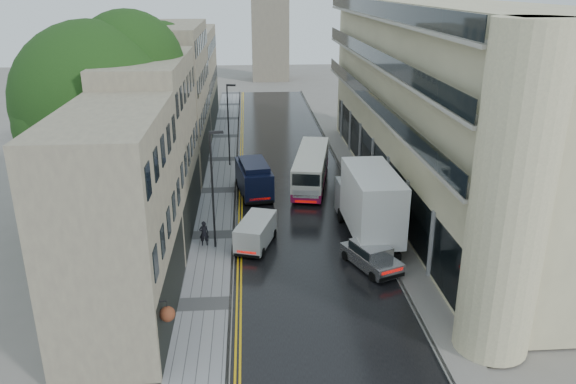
{
  "coord_description": "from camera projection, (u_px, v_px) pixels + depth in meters",
  "views": [
    {
      "loc": [
        -3.44,
        -13.82,
        15.24
      ],
      "look_at": [
        -1.14,
        18.0,
        3.36
      ],
      "focal_mm": 35.0,
      "sensor_mm": 36.0,
      "label": 1
    }
  ],
  "objects": [
    {
      "name": "road",
      "position": [
        294.0,
        190.0,
        44.17
      ],
      "size": [
        9.0,
        85.0,
        0.02
      ],
      "primitive_type": "cube",
      "color": "black",
      "rests_on": "ground"
    },
    {
      "name": "lamp_post_near",
      "position": [
        213.0,
        191.0,
        33.08
      ],
      "size": [
        0.83,
        0.29,
        7.22
      ],
      "primitive_type": null,
      "rotation": [
        0.0,
        0.0,
        0.14
      ],
      "color": "black",
      "rests_on": "left_sidewalk"
    },
    {
      "name": "tree_far",
      "position": [
        142.0,
        100.0,
        46.31
      ],
      "size": [
        9.24,
        9.24,
        12.46
      ],
      "primitive_type": null,
      "color": "black",
      "rests_on": "ground"
    },
    {
      "name": "white_lorry",
      "position": [
        356.0,
        217.0,
        32.94
      ],
      "size": [
        2.85,
        9.0,
        4.7
      ],
      "primitive_type": null,
      "rotation": [
        0.0,
        0.0,
        0.02
      ],
      "color": "white",
      "rests_on": "road"
    },
    {
      "name": "white_van",
      "position": [
        237.0,
        241.0,
        33.29
      ],
      "size": [
        2.78,
        4.25,
        1.78
      ],
      "primitive_type": null,
      "rotation": [
        0.0,
        0.0,
        -0.3
      ],
      "color": "silver",
      "rests_on": "road"
    },
    {
      "name": "modern_block",
      "position": [
        436.0,
        104.0,
        41.02
      ],
      "size": [
        8.0,
        40.0,
        14.0
      ],
      "primitive_type": null,
      "color": "beige",
      "rests_on": "ground"
    },
    {
      "name": "cream_bus",
      "position": [
        295.0,
        179.0,
        42.44
      ],
      "size": [
        4.05,
        10.04,
        2.67
      ],
      "primitive_type": null,
      "rotation": [
        0.0,
        0.0,
        -0.19
      ],
      "color": "silver",
      "rests_on": "road"
    },
    {
      "name": "pedestrian",
      "position": [
        204.0,
        233.0,
        34.27
      ],
      "size": [
        0.62,
        0.44,
        1.59
      ],
      "primitive_type": "imported",
      "rotation": [
        0.0,
        0.0,
        3.26
      ],
      "color": "black",
      "rests_on": "left_sidewalk"
    },
    {
      "name": "tree_near",
      "position": [
        98.0,
        130.0,
        33.89
      ],
      "size": [
        10.56,
        10.56,
        13.89
      ],
      "primitive_type": null,
      "color": "black",
      "rests_on": "ground"
    },
    {
      "name": "navy_van",
      "position": [
        244.0,
        186.0,
        40.83
      ],
      "size": [
        2.92,
        5.66,
        2.76
      ],
      "primitive_type": null,
      "rotation": [
        0.0,
        0.0,
        0.15
      ],
      "color": "black",
      "rests_on": "road"
    },
    {
      "name": "left_sidewalk",
      "position": [
        219.0,
        191.0,
        43.75
      ],
      "size": [
        2.7,
        85.0,
        0.12
      ],
      "primitive_type": "cube",
      "color": "gray",
      "rests_on": "ground"
    },
    {
      "name": "right_sidewalk",
      "position": [
        361.0,
        187.0,
        44.52
      ],
      "size": [
        1.8,
        85.0,
        0.12
      ],
      "primitive_type": "cube",
      "color": "slate",
      "rests_on": "ground"
    },
    {
      "name": "lamp_post_far",
      "position": [
        228.0,
        126.0,
        48.55
      ],
      "size": [
        0.82,
        0.35,
        7.12
      ],
      "primitive_type": null,
      "rotation": [
        0.0,
        0.0,
        -0.22
      ],
      "color": "black",
      "rests_on": "left_sidewalk"
    },
    {
      "name": "silver_hatchback",
      "position": [
        374.0,
        269.0,
        30.3
      ],
      "size": [
        3.13,
        4.35,
        1.49
      ],
      "primitive_type": null,
      "rotation": [
        0.0,
        0.0,
        0.39
      ],
      "color": "#B1B0B5",
      "rests_on": "road"
    },
    {
      "name": "old_shop_row",
      "position": [
        171.0,
        110.0,
        43.78
      ],
      "size": [
        4.5,
        56.0,
        12.0
      ],
      "primitive_type": null,
      "color": "gray",
      "rests_on": "ground"
    }
  ]
}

